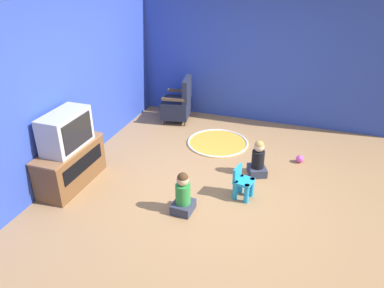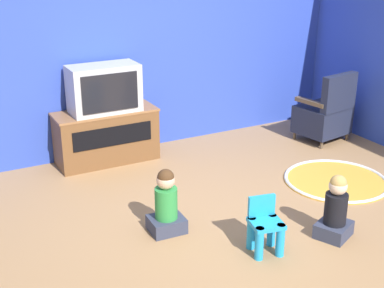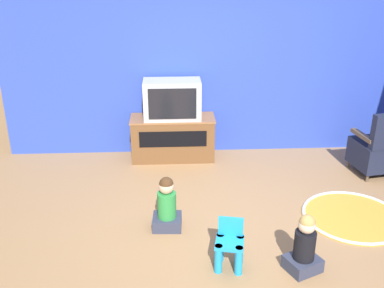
% 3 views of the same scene
% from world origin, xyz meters
% --- Properties ---
extents(ground_plane, '(30.00, 30.00, 0.00)m').
position_xyz_m(ground_plane, '(0.00, 0.00, 0.00)').
color(ground_plane, '#9E754C').
extents(wall_back, '(5.71, 0.12, 2.60)m').
position_xyz_m(wall_back, '(-0.15, 2.26, 1.30)').
color(wall_back, '#2D47B2').
rests_on(wall_back, ground_plane).
extents(tv_cabinet, '(1.17, 0.46, 0.61)m').
position_xyz_m(tv_cabinet, '(-0.64, 1.95, 0.32)').
color(tv_cabinet, brown).
rests_on(tv_cabinet, ground_plane).
extents(television, '(0.77, 0.40, 0.53)m').
position_xyz_m(television, '(-0.64, 1.94, 0.88)').
color(television, '#B7B7BC').
rests_on(television, tv_cabinet).
extents(black_armchair, '(0.67, 0.63, 0.90)m').
position_xyz_m(black_armchair, '(2.05, 1.30, 0.35)').
color(black_armchair, brown).
rests_on(black_armchair, ground_plane).
extents(yellow_kid_chair, '(0.30, 0.29, 0.47)m').
position_xyz_m(yellow_kid_chair, '(-0.15, -0.51, 0.21)').
color(yellow_kid_chair, '#1E99DB').
rests_on(yellow_kid_chair, ground_plane).
extents(play_mat, '(1.11, 1.11, 0.04)m').
position_xyz_m(play_mat, '(1.33, 0.26, 0.01)').
color(play_mat, gold).
rests_on(play_mat, ground_plane).
extents(child_watching_left, '(0.32, 0.28, 0.60)m').
position_xyz_m(child_watching_left, '(-0.73, 0.17, 0.26)').
color(child_watching_left, '#33384C').
rests_on(child_watching_left, ground_plane).
extents(child_watching_center, '(0.38, 0.36, 0.58)m').
position_xyz_m(child_watching_center, '(0.52, -0.60, 0.25)').
color(child_watching_center, '#33384C').
rests_on(child_watching_center, ground_plane).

